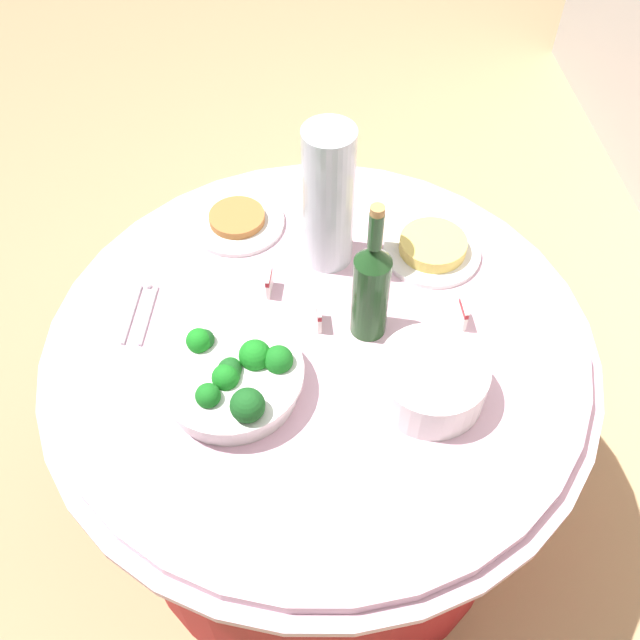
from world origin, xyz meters
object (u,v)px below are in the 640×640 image
object	(u,v)px
food_plate_peanuts	(237,221)
label_placard_rear	(463,313)
broccoli_bowl	(233,377)
food_plate_noodles	(432,248)
wine_bottle	(371,287)
label_placard_mid	(317,315)
decorative_fruit_vase	(328,202)
serving_tongs	(141,312)
plate_stack	(431,381)
label_placard_front	(269,281)

from	to	relation	value
food_plate_peanuts	label_placard_rear	distance (m)	0.57
broccoli_bowl	label_placard_rear	world-z (taller)	broccoli_bowl
food_plate_noodles	label_placard_rear	bearing A→B (deg)	6.35
wine_bottle	label_placard_rear	xyz separation A→B (m)	(0.00, 0.20, -0.10)
broccoli_bowl	label_placard_mid	size ratio (longest dim) A/B	5.09
food_plate_peanuts	label_placard_rear	world-z (taller)	label_placard_rear
decorative_fruit_vase	serving_tongs	size ratio (longest dim) A/B	2.03
plate_stack	label_placard_front	size ratio (longest dim) A/B	3.82
broccoli_bowl	plate_stack	world-z (taller)	broccoli_bowl
decorative_fruit_vase	label_placard_front	xyz separation A→B (m)	(0.09, -0.14, -0.13)
plate_stack	wine_bottle	size ratio (longest dim) A/B	0.62
broccoli_bowl	plate_stack	bearing A→B (deg)	82.93
decorative_fruit_vase	food_plate_peanuts	xyz separation A→B (m)	(-0.12, -0.20, -0.15)
serving_tongs	food_plate_peanuts	distance (m)	0.33
wine_bottle	food_plate_peanuts	size ratio (longest dim) A/B	1.53
serving_tongs	label_placard_front	distance (m)	0.28
serving_tongs	food_plate_peanuts	world-z (taller)	food_plate_peanuts
label_placard_rear	food_plate_noodles	bearing A→B (deg)	-173.65
label_placard_front	label_placard_rear	xyz separation A→B (m)	(0.12, 0.39, 0.00)
plate_stack	food_plate_noodles	distance (m)	0.38
label_placard_mid	label_placard_rear	xyz separation A→B (m)	(0.02, 0.30, 0.00)
label_placard_mid	serving_tongs	bearing A→B (deg)	-100.26
broccoli_bowl	label_placard_rear	distance (m)	0.49
broccoli_bowl	label_placard_mid	bearing A→B (deg)	130.05
decorative_fruit_vase	broccoli_bowl	bearing A→B (deg)	-32.41
broccoli_bowl	wine_bottle	world-z (taller)	wine_bottle
decorative_fruit_vase	food_plate_peanuts	world-z (taller)	decorative_fruit_vase
wine_bottle	label_placard_front	xyz separation A→B (m)	(-0.12, -0.20, -0.10)
broccoli_bowl	label_placard_rear	size ratio (longest dim) A/B	5.09
label_placard_front	label_placard_rear	size ratio (longest dim) A/B	1.00
serving_tongs	label_placard_rear	size ratio (longest dim) A/B	3.05
food_plate_peanuts	label_placard_rear	bearing A→B (deg)	53.45
food_plate_peanuts	label_placard_rear	size ratio (longest dim) A/B	4.00
decorative_fruit_vase	serving_tongs	distance (m)	0.46
plate_stack	label_placard_rear	world-z (taller)	plate_stack
serving_tongs	label_placard_rear	distance (m)	0.67
label_placard_front	decorative_fruit_vase	bearing A→B (deg)	124.45
label_placard_mid	wine_bottle	bearing A→B (deg)	79.24
wine_bottle	food_plate_noodles	xyz separation A→B (m)	(-0.20, 0.17, -0.11)
serving_tongs	label_placard_mid	size ratio (longest dim) A/B	3.05
wine_bottle	label_placard_mid	xyz separation A→B (m)	(-0.02, -0.10, -0.10)
label_placard_rear	plate_stack	bearing A→B (deg)	-30.81
broccoli_bowl	decorative_fruit_vase	world-z (taller)	decorative_fruit_vase
food_plate_peanuts	wine_bottle	bearing A→B (deg)	37.86
wine_bottle	serving_tongs	distance (m)	0.50
label_placard_front	wine_bottle	bearing A→B (deg)	58.32
wine_bottle	label_placard_mid	bearing A→B (deg)	-100.76
food_plate_noodles	wine_bottle	bearing A→B (deg)	-41.03
label_placard_front	label_placard_rear	distance (m)	0.41
label_placard_rear	decorative_fruit_vase	bearing A→B (deg)	-130.18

